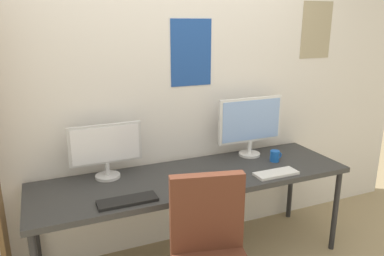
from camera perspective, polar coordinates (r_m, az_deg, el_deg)
wall_back at (r=2.97m, az=-2.78°, el=5.72°), size 4.75×0.11×2.60m
desk at (r=2.78m, az=0.41°, el=-8.20°), size 2.35×0.68×0.74m
monitor_left at (r=2.71m, az=-13.15°, el=-3.01°), size 0.52×0.18×0.40m
monitor_right at (r=3.11m, az=9.04°, el=0.78°), size 0.59×0.18×0.50m
keyboard_left at (r=2.40m, az=-9.93°, el=-11.01°), size 0.38×0.13×0.02m
keyboard_right at (r=2.83m, az=12.85°, el=-6.85°), size 0.33×0.13×0.02m
computer_mouse at (r=2.72m, az=5.94°, el=-7.30°), size 0.06×0.10×0.03m
coffee_mug at (r=3.08m, az=12.69°, el=-4.23°), size 0.11×0.08×0.09m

